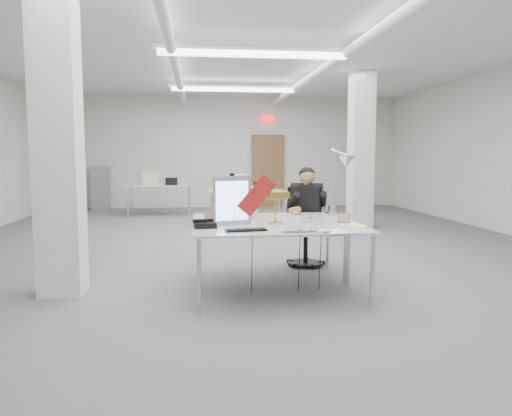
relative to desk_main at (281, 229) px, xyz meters
The scene contains 23 objects.
room_shell 2.80m from the desk_main, 89.21° to the left, with size 10.04×14.04×3.24m.
desk_main is the anchor object (origin of this frame).
desk_second 0.90m from the desk_main, 90.00° to the left, with size 1.80×0.90×0.03m, color silver.
bg_desk_a 5.50m from the desk_main, 87.92° to the left, with size 1.60×0.80×0.03m, color silver.
bg_desk_b 7.91m from the desk_main, 103.16° to the left, with size 1.60×0.80×0.03m, color silver.
filing_cabinet 9.80m from the desk_main, 110.93° to the left, with size 0.45×0.55×1.20m, color gray.
office_chair 1.67m from the desk_main, 68.83° to the left, with size 0.58×0.58×1.17m, color black, non-canonical shape.
seated_person 1.63m from the desk_main, 68.19° to the left, with size 0.49×0.61×0.92m, color black, non-canonical shape.
monitor 0.62m from the desk_main, 150.41° to the left, with size 0.42×0.04×0.52m, color #B0AFB4.
pennant 0.46m from the desk_main, 132.92° to the left, with size 0.44×0.01×0.18m, color maroon.
keyboard 0.42m from the desk_main, 154.92° to the right, with size 0.40×0.13×0.02m, color black.
laptop 0.36m from the desk_main, 69.53° to the right, with size 0.33×0.22×0.03m, color #B4B4B9.
mouse 0.54m from the desk_main, 44.76° to the right, with size 0.09×0.06×0.04m, color #BAB9BF.
bankers_lamp 0.38m from the desk_main, 91.28° to the left, with size 0.31×0.12×0.35m, color #B49838, non-canonical shape.
desk_phone 0.78m from the desk_main, behind, with size 0.22×0.20×0.06m, color black.
picture_frame_left 0.79m from the desk_main, 153.73° to the left, with size 0.15×0.01×0.12m, color #AC864A.
picture_frame_right 0.80m from the desk_main, 20.13° to the left, with size 0.14×0.01×0.11m, color #AB764A.
desk_clock 0.54m from the desk_main, 45.74° to the left, with size 0.09×0.09×0.03m, color #A9A9AE.
paper_stack_a 0.57m from the desk_main, 34.07° to the right, with size 0.21×0.31×0.01m, color white.
paper_stack_b 0.80m from the desk_main, ahead, with size 0.18×0.26×0.01m, color #F1CF90.
paper_stack_c 0.78m from the desk_main, ahead, with size 0.21×0.15×0.01m, color white.
beige_monitor 0.99m from the desk_main, 110.93° to the left, with size 0.39×0.37×0.37m, color #BDB99C.
architect_lamp 1.18m from the desk_main, 42.65° to the left, with size 0.24×0.69×0.88m, color silver, non-canonical shape.
Camera 1 is at (-0.85, -7.49, 1.49)m, focal length 35.00 mm.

